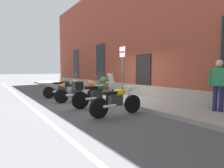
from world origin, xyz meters
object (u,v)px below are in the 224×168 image
motorcycle_orange_sport (80,90)px  parking_sign (123,65)px  motorcycle_yellow_naked (117,101)px  motorcycle_black_naked (64,89)px  pedestrian_striped_shirt (219,83)px  motorcycle_green_touring (95,93)px  barrel_planter (103,87)px

motorcycle_orange_sport → parking_sign: size_ratio=0.88×
motorcycle_yellow_naked → motorcycle_black_naked: bearing=-178.8°
motorcycle_black_naked → pedestrian_striped_shirt: 7.33m
motorcycle_black_naked → motorcycle_yellow_naked: (4.90, 0.10, -0.01)m
pedestrian_striped_shirt → motorcycle_yellow_naked: bearing=-124.7°
motorcycle_yellow_naked → parking_sign: bearing=139.3°
pedestrian_striped_shirt → parking_sign: 3.84m
motorcycle_orange_sport → motorcycle_green_touring: bearing=-0.1°
motorcycle_black_naked → pedestrian_striped_shirt: bearing=22.4°
motorcycle_black_naked → pedestrian_striped_shirt: pedestrian_striped_shirt is taller
motorcycle_black_naked → motorcycle_green_touring: 3.32m
motorcycle_yellow_naked → barrel_planter: 4.67m
motorcycle_orange_sport → barrel_planter: (-1.14, 1.94, -0.01)m
motorcycle_yellow_naked → parking_sign: parking_sign is taller
motorcycle_black_naked → motorcycle_yellow_naked: size_ratio=1.05×
motorcycle_black_naked → barrel_planter: bearing=72.3°
pedestrian_striped_shirt → barrel_planter: (-6.09, -0.70, -0.53)m
motorcycle_green_touring → parking_sign: 1.86m
barrel_planter → motorcycle_black_naked: bearing=-107.7°
motorcycle_orange_sport → pedestrian_striped_shirt: (4.94, 2.64, 0.52)m
motorcycle_orange_sport → pedestrian_striped_shirt: 5.63m
pedestrian_striped_shirt → parking_sign: parking_sign is taller
motorcycle_black_naked → barrel_planter: 2.18m
motorcycle_black_naked → pedestrian_striped_shirt: size_ratio=1.25×
parking_sign → barrel_planter: bearing=169.3°
motorcycle_orange_sport → motorcycle_black_naked: bearing=-175.6°
motorcycle_green_touring → motorcycle_yellow_naked: 1.58m
barrel_planter → parking_sign: bearing=-10.7°
motorcycle_yellow_naked → motorcycle_green_touring: bearing=178.7°
motorcycle_yellow_naked → pedestrian_striped_shirt: size_ratio=1.19×
pedestrian_striped_shirt → parking_sign: size_ratio=0.70×
motorcycle_orange_sport → motorcycle_yellow_naked: 3.09m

